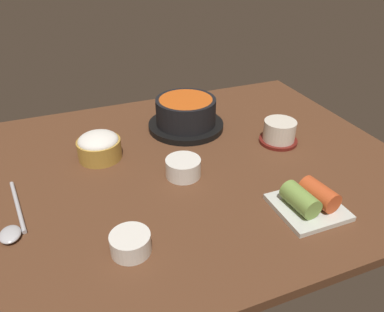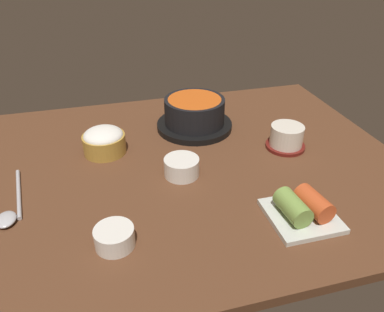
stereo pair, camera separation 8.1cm
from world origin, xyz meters
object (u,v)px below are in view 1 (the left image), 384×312
(kimchi_plate, at_px, (309,201))
(banchan_cup_center, at_px, (183,167))
(stone_pot, at_px, (186,114))
(rice_bowl, at_px, (99,146))
(spoon, at_px, (13,224))
(tea_cup_with_saucer, at_px, (279,132))
(side_bowl_near, at_px, (130,243))

(kimchi_plate, bearing_deg, banchan_cup_center, 132.67)
(stone_pot, xyz_separation_m, banchan_cup_center, (-0.08, -0.20, -0.02))
(rice_bowl, bearing_deg, kimchi_plate, -45.11)
(kimchi_plate, height_order, spoon, kimchi_plate)
(spoon, bearing_deg, rice_bowl, 43.71)
(kimchi_plate, relative_size, spoon, 0.64)
(banchan_cup_center, bearing_deg, stone_pot, 67.55)
(stone_pot, distance_m, banchan_cup_center, 0.22)
(tea_cup_with_saucer, bearing_deg, stone_pot, 139.92)
(stone_pot, xyz_separation_m, side_bowl_near, (-0.24, -0.38, -0.02))
(banchan_cup_center, relative_size, spoon, 0.40)
(tea_cup_with_saucer, distance_m, side_bowl_near, 0.48)
(tea_cup_with_saucer, height_order, banchan_cup_center, tea_cup_with_saucer)
(rice_bowl, relative_size, banchan_cup_center, 1.32)
(kimchi_plate, bearing_deg, tea_cup_with_saucer, 69.34)
(kimchi_plate, bearing_deg, rice_bowl, 134.89)
(tea_cup_with_saucer, xyz_separation_m, banchan_cup_center, (-0.27, -0.05, -0.01))
(rice_bowl, xyz_separation_m, side_bowl_near, (-0.00, -0.31, -0.01))
(tea_cup_with_saucer, xyz_separation_m, kimchi_plate, (-0.09, -0.24, -0.01))
(side_bowl_near, bearing_deg, banchan_cup_center, 47.91)
(rice_bowl, bearing_deg, spoon, -136.29)
(tea_cup_with_saucer, height_order, spoon, tea_cup_with_saucer)
(banchan_cup_center, distance_m, spoon, 0.34)
(tea_cup_with_saucer, distance_m, banchan_cup_center, 0.27)
(rice_bowl, height_order, spoon, rice_bowl)
(stone_pot, bearing_deg, banchan_cup_center, -112.45)
(tea_cup_with_saucer, bearing_deg, side_bowl_near, -152.46)
(rice_bowl, relative_size, side_bowl_near, 1.47)
(stone_pot, bearing_deg, spoon, -150.08)
(spoon, bearing_deg, tea_cup_with_saucer, 8.21)
(banchan_cup_center, bearing_deg, side_bowl_near, -132.09)
(banchan_cup_center, bearing_deg, spoon, -173.40)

